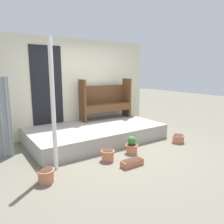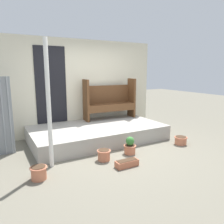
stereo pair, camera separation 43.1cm
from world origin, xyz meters
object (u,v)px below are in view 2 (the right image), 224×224
(support_post, at_px, (49,105))
(flower_pot_far_right, at_px, (181,140))
(bench, at_px, (109,99))
(flower_pot_left, at_px, (39,172))
(flower_pot_middle, at_px, (104,154))
(flower_pot_right, at_px, (130,146))
(planter_box_rect, at_px, (127,163))

(support_post, distance_m, flower_pot_far_right, 3.21)
(bench, distance_m, flower_pot_left, 3.29)
(flower_pot_far_right, bearing_deg, support_post, 174.53)
(support_post, relative_size, flower_pot_left, 8.16)
(support_post, relative_size, flower_pot_middle, 8.31)
(flower_pot_left, height_order, flower_pot_middle, flower_pot_left)
(flower_pot_middle, bearing_deg, flower_pot_right, 3.40)
(support_post, bearing_deg, flower_pot_middle, -13.49)
(flower_pot_far_right, height_order, planter_box_rect, flower_pot_far_right)
(flower_pot_far_right, xyz_separation_m, planter_box_rect, (-1.81, -0.41, -0.04))
(flower_pot_far_right, relative_size, planter_box_rect, 0.71)
(flower_pot_middle, distance_m, flower_pot_right, 0.65)
(support_post, height_order, flower_pot_left, support_post)
(support_post, distance_m, bench, 2.71)
(support_post, bearing_deg, bench, 38.01)
(support_post, xyz_separation_m, planter_box_rect, (1.21, -0.70, -1.09))
(flower_pot_right, xyz_separation_m, planter_box_rect, (-0.40, -0.50, -0.10))
(bench, height_order, planter_box_rect, bench)
(flower_pot_left, distance_m, flower_pot_right, 1.93)
(flower_pot_far_right, bearing_deg, flower_pot_right, 176.15)
(bench, relative_size, planter_box_rect, 3.50)
(flower_pot_left, bearing_deg, bench, 40.19)
(flower_pot_left, relative_size, flower_pot_far_right, 0.91)
(support_post, xyz_separation_m, flower_pot_right, (1.61, -0.19, -0.99))
(flower_pot_far_right, bearing_deg, planter_box_rect, -167.35)
(planter_box_rect, bearing_deg, flower_pot_middle, 117.47)
(support_post, xyz_separation_m, flower_pot_left, (-0.31, -0.40, -1.03))
(support_post, xyz_separation_m, bench, (2.13, 1.66, -0.23))
(flower_pot_right, bearing_deg, planter_box_rect, -128.74)
(bench, xyz_separation_m, flower_pot_far_right, (0.90, -1.95, -0.82))
(bench, height_order, flower_pot_middle, bench)
(bench, xyz_separation_m, flower_pot_left, (-2.44, -2.06, -0.80))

